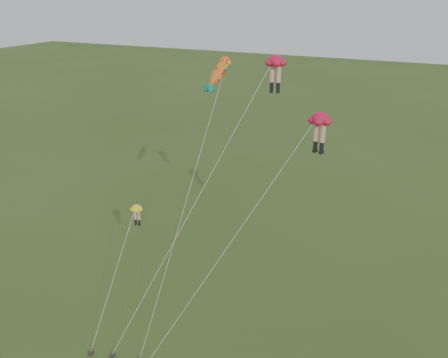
% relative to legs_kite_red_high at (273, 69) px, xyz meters
% --- Properties ---
extents(ground, '(300.00, 300.00, 0.00)m').
position_rel_legs_kite_red_high_xyz_m(ground, '(-5.22, -7.21, -18.60)').
color(ground, '#324C1B').
rests_on(ground, ground).
extents(legs_kite_red_high, '(8.51, 10.52, 19.48)m').
position_rel_legs_kite_red_high_xyz_m(legs_kite_red_high, '(0.00, 0.00, 0.00)').
color(legs_kite_red_high, red).
rests_on(legs_kite_red_high, ground).
extents(legs_kite_red_mid, '(9.09, 11.95, 16.03)m').
position_rel_legs_kite_red_high_xyz_m(legs_kite_red_mid, '(3.18, 0.22, -3.37)').
color(legs_kite_red_mid, red).
rests_on(legs_kite_red_mid, ground).
extents(legs_kite_yellow, '(1.10, 7.38, 8.51)m').
position_rel_legs_kite_red_high_xyz_m(legs_kite_yellow, '(-9.15, -3.45, -10.83)').
color(legs_kite_yellow, yellow).
rests_on(legs_kite_yellow, ground).
extents(fish_kite, '(1.98, 11.61, 19.21)m').
position_rel_legs_kite_red_high_xyz_m(fish_kite, '(-4.32, 0.99, -0.72)').
color(fish_kite, '#FFA420').
rests_on(fish_kite, ground).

